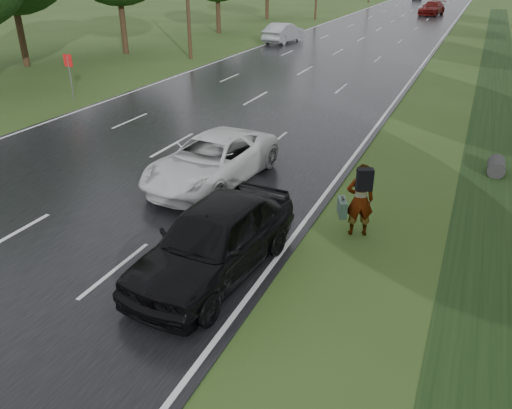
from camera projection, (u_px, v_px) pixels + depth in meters
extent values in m
plane|color=#2F4518|center=(5.00, 240.00, 12.82)|extent=(220.00, 220.00, 0.00)
cube|color=black|center=(373.00, 33.00, 49.80)|extent=(14.00, 180.00, 0.04)
cube|color=silver|center=(444.00, 36.00, 47.34)|extent=(0.12, 180.00, 0.01)
cube|color=silver|center=(308.00, 29.00, 52.24)|extent=(0.12, 180.00, 0.01)
cube|color=silver|center=(373.00, 33.00, 49.79)|extent=(0.12, 180.00, 0.01)
cube|color=black|center=(496.00, 104.00, 25.09)|extent=(2.20, 120.00, 0.01)
cylinder|color=#2D2D2D|center=(496.00, 166.00, 16.76)|extent=(0.56, 1.00, 0.56)
cylinder|color=slate|center=(71.00, 79.00, 25.28)|extent=(0.06, 0.06, 2.20)
cube|color=red|center=(68.00, 60.00, 24.88)|extent=(0.50, 0.04, 0.60)
cylinder|color=#322214|center=(123.00, 26.00, 37.92)|extent=(0.44, 0.44, 4.00)
cylinder|color=#322214|center=(218.00, 15.00, 49.28)|extent=(0.44, 0.44, 3.36)
cylinder|color=#322214|center=(22.00, 37.00, 33.29)|extent=(0.44, 0.44, 3.84)
cylinder|color=#322214|center=(267.00, 4.00, 60.98)|extent=(0.44, 0.44, 3.52)
imported|color=#A5998C|center=(360.00, 200.00, 12.71)|extent=(0.84, 0.72, 1.96)
cube|color=black|center=(365.00, 179.00, 12.14)|extent=(0.45, 0.37, 0.55)
cube|color=#385245|center=(342.00, 207.00, 12.92)|extent=(0.39, 0.58, 0.45)
cube|color=black|center=(343.00, 198.00, 12.80)|extent=(0.12, 0.19, 0.04)
imported|color=white|center=(212.00, 160.00, 15.85)|extent=(2.89, 5.53, 1.49)
imported|color=black|center=(214.00, 239.00, 11.09)|extent=(2.44, 5.17, 1.71)
imported|color=#9CA0A4|center=(283.00, 33.00, 43.43)|extent=(2.21, 5.10, 1.63)
imported|color=maroon|center=(432.00, 8.00, 65.68)|extent=(3.20, 6.10, 1.69)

